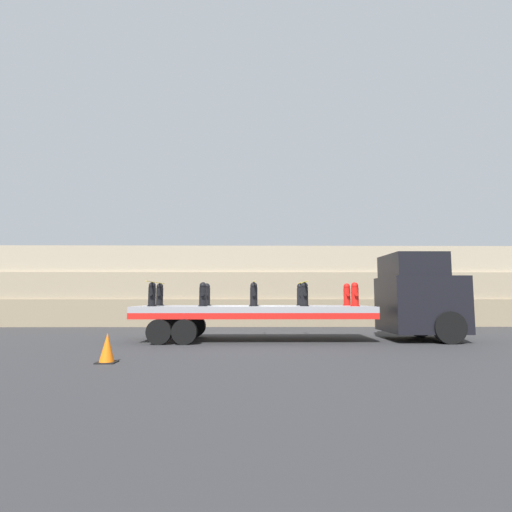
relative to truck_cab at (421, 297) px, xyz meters
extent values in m
plane|color=#2D2D30|center=(-5.97, 0.00, -1.52)|extent=(120.00, 120.00, 0.00)
cube|color=#84755B|center=(-5.97, 7.62, -0.83)|extent=(60.00, 3.00, 1.39)
cube|color=gray|center=(-5.97, 7.77, 0.56)|extent=(60.00, 3.00, 1.39)
cube|color=tan|center=(-5.97, 7.92, 1.95)|extent=(60.00, 3.00, 1.39)
cube|color=black|center=(-0.06, 0.00, -0.27)|extent=(2.50, 2.44, 1.93)
cube|color=black|center=(-0.31, 0.00, 1.10)|extent=(1.75, 2.24, 0.81)
cube|color=black|center=(0.63, 0.00, 0.12)|extent=(1.00, 2.15, 1.08)
cylinder|color=black|center=(0.38, -1.16, -0.99)|extent=(1.05, 0.28, 1.05)
cylinder|color=black|center=(0.38, 1.16, -0.99)|extent=(1.05, 0.28, 1.05)
cube|color=gray|center=(-5.97, 0.00, -0.42)|extent=(8.10, 2.58, 0.20)
cube|color=red|center=(-5.97, -1.25, -0.62)|extent=(8.10, 0.08, 0.20)
cube|color=red|center=(-5.97, 1.25, -0.62)|extent=(8.10, 0.08, 0.20)
cylinder|color=black|center=(-8.20, -1.19, -1.12)|extent=(0.81, 0.30, 0.81)
cylinder|color=black|center=(-8.20, 1.19, -1.12)|extent=(0.81, 0.30, 0.81)
cylinder|color=black|center=(-9.01, -1.19, -1.12)|extent=(0.81, 0.30, 0.81)
cylinder|color=black|center=(-9.01, 1.19, -1.12)|extent=(0.81, 0.30, 0.81)
cylinder|color=black|center=(-9.42, -0.57, -0.31)|extent=(0.31, 0.31, 0.03)
cylinder|color=black|center=(-9.42, -0.57, 0.00)|extent=(0.25, 0.25, 0.64)
sphere|color=black|center=(-9.42, -0.57, 0.37)|extent=(0.24, 0.24, 0.24)
cylinder|color=black|center=(-9.42, -0.75, 0.08)|extent=(0.11, 0.11, 0.11)
cylinder|color=black|center=(-9.42, -0.39, 0.08)|extent=(0.11, 0.11, 0.11)
cylinder|color=black|center=(-9.42, 0.57, -0.31)|extent=(0.31, 0.31, 0.03)
cylinder|color=black|center=(-9.42, 0.57, 0.00)|extent=(0.25, 0.25, 0.64)
sphere|color=black|center=(-9.42, 0.57, 0.37)|extent=(0.24, 0.24, 0.24)
cylinder|color=black|center=(-9.42, 0.39, 0.08)|extent=(0.11, 0.11, 0.11)
cylinder|color=black|center=(-9.42, 0.75, 0.08)|extent=(0.11, 0.11, 0.11)
cylinder|color=black|center=(-7.69, -0.57, -0.31)|extent=(0.31, 0.31, 0.03)
cylinder|color=black|center=(-7.69, -0.57, 0.00)|extent=(0.25, 0.25, 0.64)
sphere|color=black|center=(-7.69, -0.57, 0.37)|extent=(0.24, 0.24, 0.24)
cylinder|color=black|center=(-7.69, -0.75, 0.08)|extent=(0.11, 0.11, 0.11)
cylinder|color=black|center=(-7.69, -0.39, 0.08)|extent=(0.11, 0.11, 0.11)
cylinder|color=black|center=(-7.69, 0.57, -0.31)|extent=(0.31, 0.31, 0.03)
cylinder|color=black|center=(-7.69, 0.57, 0.00)|extent=(0.25, 0.25, 0.64)
sphere|color=black|center=(-7.69, 0.57, 0.37)|extent=(0.24, 0.24, 0.24)
cylinder|color=black|center=(-7.69, 0.39, 0.08)|extent=(0.11, 0.11, 0.11)
cylinder|color=black|center=(-7.69, 0.75, 0.08)|extent=(0.11, 0.11, 0.11)
cylinder|color=black|center=(-5.97, -0.57, -0.31)|extent=(0.31, 0.31, 0.03)
cylinder|color=black|center=(-5.97, -0.57, 0.00)|extent=(0.25, 0.25, 0.64)
sphere|color=black|center=(-5.97, -0.57, 0.37)|extent=(0.24, 0.24, 0.24)
cylinder|color=black|center=(-5.97, -0.75, 0.08)|extent=(0.11, 0.11, 0.11)
cylinder|color=black|center=(-5.97, -0.39, 0.08)|extent=(0.11, 0.11, 0.11)
cylinder|color=black|center=(-5.97, 0.57, -0.31)|extent=(0.31, 0.31, 0.03)
cylinder|color=black|center=(-5.97, 0.57, 0.00)|extent=(0.25, 0.25, 0.64)
sphere|color=black|center=(-5.97, 0.57, 0.37)|extent=(0.24, 0.24, 0.24)
cylinder|color=black|center=(-5.97, 0.39, 0.08)|extent=(0.11, 0.11, 0.11)
cylinder|color=black|center=(-5.97, 0.75, 0.08)|extent=(0.11, 0.11, 0.11)
cylinder|color=black|center=(-4.24, -0.57, -0.31)|extent=(0.31, 0.31, 0.03)
cylinder|color=black|center=(-4.24, -0.57, 0.00)|extent=(0.25, 0.25, 0.64)
sphere|color=black|center=(-4.24, -0.57, 0.37)|extent=(0.24, 0.24, 0.24)
cylinder|color=black|center=(-4.24, -0.75, 0.08)|extent=(0.11, 0.11, 0.11)
cylinder|color=black|center=(-4.24, -0.39, 0.08)|extent=(0.11, 0.11, 0.11)
cylinder|color=black|center=(-4.24, 0.57, -0.31)|extent=(0.31, 0.31, 0.03)
cylinder|color=black|center=(-4.24, 0.57, 0.00)|extent=(0.25, 0.25, 0.64)
sphere|color=black|center=(-4.24, 0.57, 0.37)|extent=(0.24, 0.24, 0.24)
cylinder|color=black|center=(-4.24, 0.39, 0.08)|extent=(0.11, 0.11, 0.11)
cylinder|color=black|center=(-4.24, 0.75, 0.08)|extent=(0.11, 0.11, 0.11)
cylinder|color=red|center=(-2.52, -0.57, -0.31)|extent=(0.31, 0.31, 0.03)
cylinder|color=red|center=(-2.52, -0.57, 0.00)|extent=(0.25, 0.25, 0.64)
sphere|color=red|center=(-2.52, -0.57, 0.37)|extent=(0.24, 0.24, 0.24)
cylinder|color=red|center=(-2.52, -0.75, 0.08)|extent=(0.11, 0.11, 0.11)
cylinder|color=red|center=(-2.52, -0.39, 0.08)|extent=(0.11, 0.11, 0.11)
cylinder|color=red|center=(-2.52, 0.57, -0.31)|extent=(0.31, 0.31, 0.03)
cylinder|color=red|center=(-2.52, 0.57, 0.00)|extent=(0.25, 0.25, 0.64)
sphere|color=red|center=(-2.52, 0.57, 0.37)|extent=(0.24, 0.24, 0.24)
cylinder|color=red|center=(-2.52, 0.39, 0.08)|extent=(0.11, 0.11, 0.11)
cylinder|color=red|center=(-2.52, 0.75, 0.08)|extent=(0.11, 0.11, 0.11)
cube|color=yellow|center=(-9.42, 0.00, 0.50)|extent=(0.05, 2.78, 0.01)
cube|color=yellow|center=(-5.97, 0.00, 0.50)|extent=(0.05, 2.78, 0.01)
cube|color=yellow|center=(-4.24, 0.00, 0.50)|extent=(0.05, 2.78, 0.01)
cube|color=black|center=(-9.40, -4.70, -1.51)|extent=(0.44, 0.44, 0.03)
cone|color=orange|center=(-9.40, -4.70, -1.17)|extent=(0.34, 0.34, 0.66)
camera|label=1|loc=(-6.05, -14.17, 0.01)|focal=28.00mm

